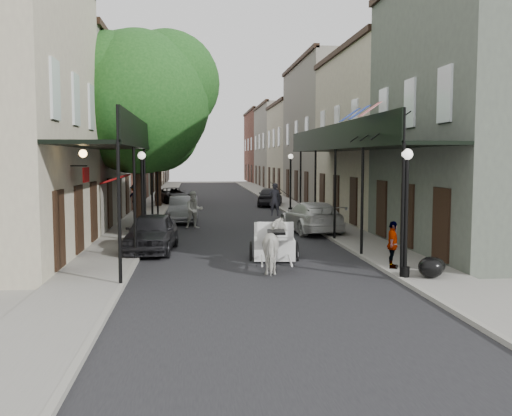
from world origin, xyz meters
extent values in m
plane|color=gray|center=(0.00, 0.00, 0.00)|extent=(140.00, 140.00, 0.00)
cube|color=black|center=(0.00, 20.00, 0.01)|extent=(8.00, 90.00, 0.01)
cube|color=gray|center=(-5.00, 20.00, 0.06)|extent=(2.20, 90.00, 0.12)
cube|color=gray|center=(5.00, 20.00, 0.06)|extent=(2.20, 90.00, 0.12)
cube|color=#BBB395|center=(-8.60, 30.00, 5.25)|extent=(5.00, 80.00, 10.50)
cube|color=slate|center=(8.60, 30.00, 5.25)|extent=(5.00, 80.00, 10.50)
cube|color=black|center=(-5.00, 7.00, 4.00)|extent=(2.20, 18.00, 0.12)
cube|color=black|center=(-3.95, 7.00, 4.50)|extent=(0.06, 18.00, 1.00)
cylinder|color=black|center=(-4.00, -2.00, 2.12)|extent=(0.10, 0.10, 4.00)
cylinder|color=black|center=(-4.00, 6.00, 2.12)|extent=(0.10, 0.10, 4.00)
cylinder|color=black|center=(-4.00, 14.00, 2.12)|extent=(0.10, 0.10, 4.00)
cube|color=black|center=(5.00, 7.00, 4.00)|extent=(2.20, 18.00, 0.12)
cube|color=black|center=(3.95, 7.00, 4.50)|extent=(0.06, 18.00, 1.00)
cylinder|color=black|center=(4.00, -2.00, 2.12)|extent=(0.10, 0.10, 4.00)
cylinder|color=black|center=(4.00, 6.00, 2.12)|extent=(0.10, 0.10, 4.00)
cylinder|color=black|center=(4.00, 14.00, 2.12)|extent=(0.10, 0.10, 4.00)
cylinder|color=#382619|center=(-4.60, 10.00, 2.92)|extent=(0.44, 0.44, 5.60)
sphere|color=#174516|center=(-4.60, 10.00, 6.20)|extent=(6.80, 6.80, 6.80)
sphere|color=#174516|center=(-3.24, 10.60, 7.20)|extent=(5.10, 5.10, 5.10)
cylinder|color=#382619|center=(-4.60, 24.00, 2.64)|extent=(0.44, 0.44, 5.04)
sphere|color=#174516|center=(-4.60, 24.00, 5.58)|extent=(6.00, 6.00, 6.00)
sphere|color=#174516|center=(-3.40, 24.60, 6.48)|extent=(4.50, 4.50, 4.50)
cylinder|color=black|center=(4.10, -2.00, 0.27)|extent=(0.28, 0.28, 0.30)
cylinder|color=black|center=(4.10, -2.00, 1.82)|extent=(0.12, 0.12, 3.40)
sphere|color=white|center=(4.10, -2.00, 3.67)|extent=(0.32, 0.32, 0.32)
cylinder|color=black|center=(-4.10, 6.00, 0.27)|extent=(0.28, 0.28, 0.30)
cylinder|color=black|center=(-4.10, 6.00, 1.82)|extent=(0.12, 0.12, 3.40)
sphere|color=white|center=(-4.10, 6.00, 3.67)|extent=(0.32, 0.32, 0.32)
cylinder|color=black|center=(4.10, 18.00, 0.27)|extent=(0.28, 0.28, 0.30)
cylinder|color=black|center=(4.10, 18.00, 1.82)|extent=(0.12, 0.12, 3.40)
sphere|color=white|center=(4.10, 18.00, 3.67)|extent=(0.32, 0.32, 0.32)
imported|color=silver|center=(0.58, -0.27, 0.82)|extent=(1.09, 2.03, 1.64)
torus|color=black|center=(0.07, 2.68, 0.62)|extent=(0.22, 1.29, 1.28)
torus|color=black|center=(1.69, 2.51, 0.62)|extent=(0.22, 1.29, 1.28)
torus|color=black|center=(0.12, 1.28, 0.32)|extent=(0.14, 0.67, 0.67)
torus|color=black|center=(1.35, 1.15, 0.32)|extent=(0.14, 0.67, 0.67)
cube|color=white|center=(0.86, 2.40, 1.05)|extent=(1.57, 1.93, 0.70)
cube|color=white|center=(0.75, 1.36, 1.54)|extent=(1.25, 0.67, 0.12)
cube|color=white|center=(0.73, 1.11, 1.84)|extent=(1.20, 0.22, 0.50)
imported|color=black|center=(0.75, 1.36, 2.16)|extent=(0.43, 0.31, 1.12)
imported|color=beige|center=(-2.00, 11.14, 0.94)|extent=(1.04, 0.89, 1.89)
imported|color=gray|center=(-5.80, 19.52, 1.00)|extent=(1.21, 0.77, 1.77)
imported|color=gray|center=(4.20, -0.67, 0.86)|extent=(0.68, 0.94, 1.48)
imported|color=black|center=(-3.60, 4.00, 0.74)|extent=(2.06, 4.46, 1.48)
imported|color=#A3A3A9|center=(-2.60, 14.11, 0.71)|extent=(1.57, 4.35, 1.43)
imported|color=black|center=(-3.60, 27.12, 0.64)|extent=(3.43, 5.02, 1.28)
imported|color=silver|center=(3.60, 9.00, 0.74)|extent=(2.58, 5.30, 1.49)
imported|color=black|center=(3.60, 24.20, 0.72)|extent=(2.47, 4.50, 1.45)
ellipsoid|color=black|center=(4.80, -2.20, 0.43)|extent=(0.72, 0.72, 0.61)
ellipsoid|color=black|center=(5.10, -1.75, 0.37)|extent=(0.63, 0.63, 0.51)
camera|label=1|loc=(-1.93, -17.76, 3.56)|focal=40.00mm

